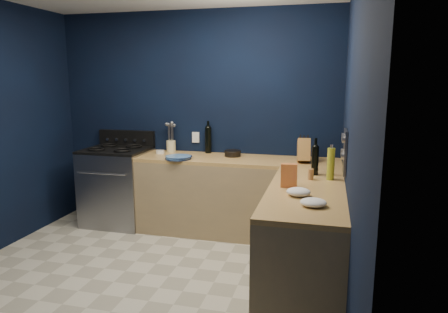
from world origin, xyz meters
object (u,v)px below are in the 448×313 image
(knife_block, at_px, (304,151))
(crouton_bag, at_px, (289,175))
(gas_range, at_px, (118,187))
(plate_stack, at_px, (178,157))
(utensil_crock, at_px, (171,146))

(knife_block, height_order, crouton_bag, knife_block)
(gas_range, relative_size, plate_stack, 3.15)
(plate_stack, relative_size, knife_block, 1.20)
(utensil_crock, relative_size, knife_block, 0.58)
(plate_stack, xyz_separation_m, knife_block, (1.38, 0.20, 0.10))
(gas_range, height_order, plate_stack, plate_stack)
(plate_stack, height_order, crouton_bag, crouton_bag)
(utensil_crock, distance_m, crouton_bag, 2.07)
(gas_range, relative_size, utensil_crock, 6.54)
(plate_stack, bearing_deg, knife_block, 8.06)
(gas_range, bearing_deg, crouton_bag, -26.49)
(gas_range, height_order, crouton_bag, crouton_bag)
(plate_stack, xyz_separation_m, crouton_bag, (1.33, -0.91, 0.08))
(plate_stack, distance_m, knife_block, 1.40)
(gas_range, height_order, utensil_crock, utensil_crock)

